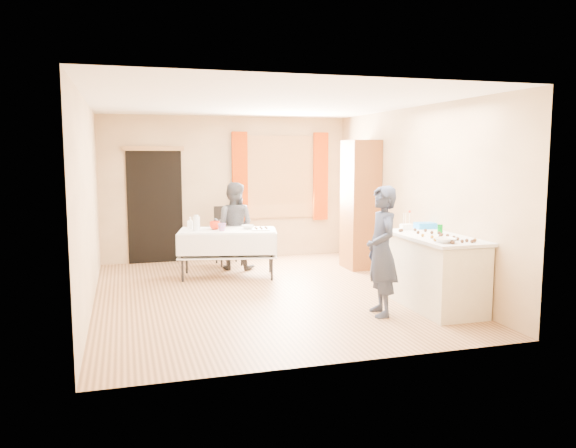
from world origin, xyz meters
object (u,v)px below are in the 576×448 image
object	(u,v)px
cabinet	(360,205)
chair	(229,247)
woman	(234,226)
counter	(434,272)
party_table	(228,249)
girl	(382,251)

from	to	relation	value
cabinet	chair	bearing A→B (deg)	156.08
cabinet	woman	world-z (taller)	cabinet
cabinet	counter	xyz separation A→B (m)	(-0.10, -2.54, -0.62)
party_table	girl	xyz separation A→B (m)	(1.39, -2.60, 0.33)
girl	woman	size ratio (longest dim) A/B	1.06
party_table	girl	world-z (taller)	girl
party_table	girl	distance (m)	2.96
party_table	chair	xyz separation A→B (m)	(0.19, 1.00, -0.14)
counter	girl	size ratio (longest dim) A/B	0.99
party_table	woman	bearing A→B (deg)	82.69
chair	girl	size ratio (longest dim) A/B	0.65
chair	girl	world-z (taller)	girl
counter	party_table	xyz separation A→B (m)	(-2.18, 2.46, -0.01)
cabinet	girl	distance (m)	2.83
party_table	chair	distance (m)	1.03
chair	woman	world-z (taller)	woman
woman	girl	bearing A→B (deg)	135.76
cabinet	girl	size ratio (longest dim) A/B	1.39
counter	woman	xyz separation A→B (m)	(-1.97, 3.06, 0.28)
counter	girl	xyz separation A→B (m)	(-0.79, -0.14, 0.32)
girl	party_table	bearing A→B (deg)	-145.16
chair	cabinet	bearing A→B (deg)	-28.61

